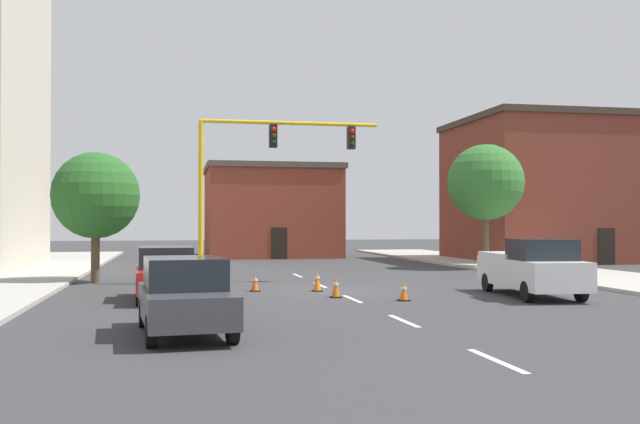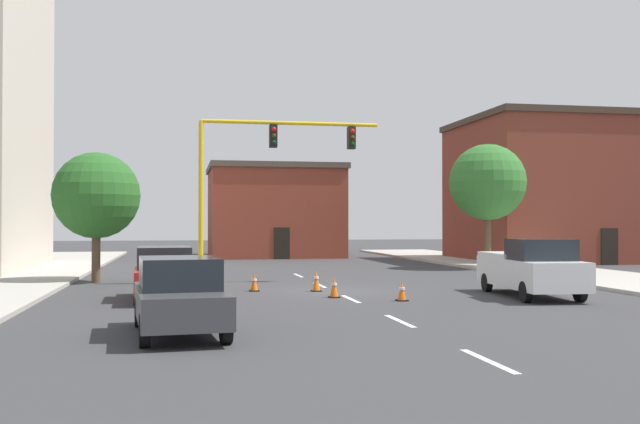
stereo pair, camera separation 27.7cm
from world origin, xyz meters
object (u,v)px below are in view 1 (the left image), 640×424
Objects in this scene: pickup_truck_white at (532,268)px; traffic_cone_roadside_b at (336,287)px; tree_left_near at (96,196)px; sedan_red_near_left at (165,273)px; sedan_dark_gray_mid_left at (185,295)px; tree_right_mid at (486,183)px; traffic_cone_roadside_a at (404,291)px; traffic_signal_gantry at (226,231)px; traffic_cone_roadside_d at (255,283)px; traffic_cone_roadside_c at (317,281)px.

traffic_cone_roadside_b is at bearing 171.76° from pickup_truck_white.
tree_left_near is 8.49m from sedan_red_near_left.
sedan_red_near_left is at bearing -68.31° from tree_left_near.
sedan_dark_gray_mid_left is at bearing -77.02° from tree_left_near.
tree_right_mid is (20.16, 5.92, 1.09)m from tree_left_near.
traffic_cone_roadside_b is at bearing 143.65° from traffic_cone_roadside_a.
traffic_signal_gantry is 1.22× the size of tree_right_mid.
tree_left_near is at bearing 137.71° from traffic_cone_roadside_b.
sedan_red_near_left is 4.07m from traffic_cone_roadside_d.
tree_left_near is 7.77× the size of traffic_cone_roadside_b.
traffic_cone_roadside_b is (8.60, -7.82, -3.32)m from tree_left_near.
traffic_cone_roadside_d reaches higher than traffic_cone_roadside_a.
sedan_dark_gray_mid_left is 6.56× the size of traffic_cone_roadside_b.
sedan_red_near_left reaches higher than traffic_cone_roadside_b.
tree_right_mid reaches higher than pickup_truck_white.
sedan_dark_gray_mid_left is at bearing -151.74° from pickup_truck_white.
tree_left_near is 14.41m from traffic_cone_roadside_a.
sedan_red_near_left is 0.99× the size of sedan_dark_gray_mid_left.
traffic_signal_gantry is at bearing 116.80° from traffic_cone_roadside_b.
sedan_dark_gray_mid_left is 9.19m from traffic_cone_roadside_a.
traffic_cone_roadside_a is 0.88× the size of traffic_cone_roadside_b.
tree_left_near reaches higher than sedan_red_near_left.
tree_left_near reaches higher than sedan_dark_gray_mid_left.
tree_left_near is at bearing -163.64° from tree_right_mid.
tree_left_near is 6.99× the size of traffic_cone_roadside_c.
pickup_truck_white is at bearing -6.19° from sedan_red_near_left.
traffic_signal_gantry reaches higher than traffic_cone_roadside_a.
sedan_dark_gray_mid_left is (-1.87, -13.71, -1.32)m from traffic_signal_gantry.
pickup_truck_white reaches higher than traffic_cone_roadside_a.
sedan_red_near_left is 7.80m from traffic_cone_roadside_a.
traffic_signal_gantry is 4.14m from traffic_cone_roadside_d.
tree_right_mid is 1.48× the size of sedan_dark_gray_mid_left.
tree_right_mid is (14.80, 7.33, 2.55)m from traffic_signal_gantry.
traffic_cone_roadside_b is at bearing -3.74° from sedan_red_near_left.
traffic_signal_gantry reaches higher than traffic_cone_roadside_c.
traffic_cone_roadside_a is (-9.63, -15.17, -4.45)m from tree_right_mid.
tree_right_mid is at bearing 51.59° from sedan_dark_gray_mid_left.
traffic_cone_roadside_b is 2.34m from traffic_cone_roadside_c.
tree_right_mid is at bearing 44.16° from traffic_cone_roadside_c.
traffic_cone_roadside_a is (7.57, -1.79, -0.58)m from sedan_red_near_left.
tree_right_mid is 8.75× the size of traffic_cone_roadside_c.
traffic_signal_gantry is 1.84× the size of sedan_red_near_left.
traffic_cone_roadside_b is at bearing -49.25° from traffic_cone_roadside_d.
sedan_red_near_left is 7.06× the size of traffic_cone_roadside_d.
traffic_cone_roadside_b is (3.24, -6.41, -1.86)m from traffic_signal_gantry.
sedan_red_near_left reaches higher than traffic_cone_roadside_c.
sedan_red_near_left is at bearing -160.19° from traffic_cone_roadside_c.
traffic_cone_roadside_b is at bearing 54.99° from sedan_dark_gray_mid_left.
tree_right_mid reaches higher than traffic_cone_roadside_d.
sedan_red_near_left is at bearing -142.14° from tree_right_mid.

